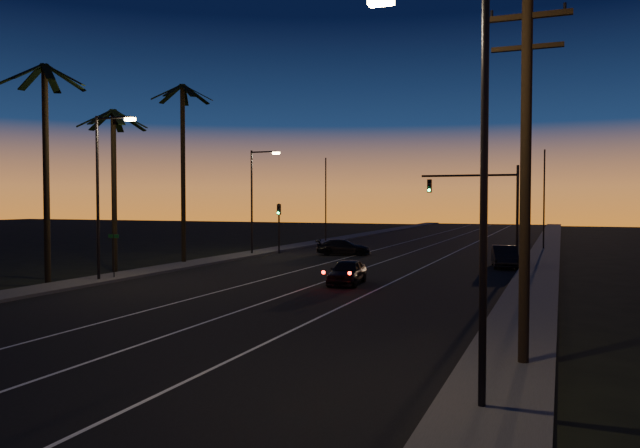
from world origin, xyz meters
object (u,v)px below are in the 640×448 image
at_px(utility_pole, 526,167).
at_px(cross_car, 343,247).
at_px(right_car, 505,257).
at_px(signal_mast, 484,196).
at_px(lead_car, 347,272).

distance_m(utility_pole, cross_car, 34.63).
bearing_deg(right_car, utility_pole, -84.21).
distance_m(signal_mast, cross_car, 11.90).
distance_m(utility_pole, signal_mast, 30.33).
bearing_deg(lead_car, utility_pole, -55.26).
xyz_separation_m(utility_pole, right_car, (-2.60, 25.63, -4.59)).
height_order(lead_car, right_car, right_car).
xyz_separation_m(signal_mast, right_car, (1.86, -4.37, -4.05)).
bearing_deg(cross_car, right_car, -20.78).
distance_m(utility_pole, right_car, 26.16).
bearing_deg(right_car, lead_car, -120.87).
bearing_deg(signal_mast, right_car, -66.88).
relative_size(lead_car, cross_car, 0.95).
relative_size(utility_pole, lead_car, 2.23).
xyz_separation_m(utility_pole, cross_car, (-15.61, 30.56, -4.66)).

